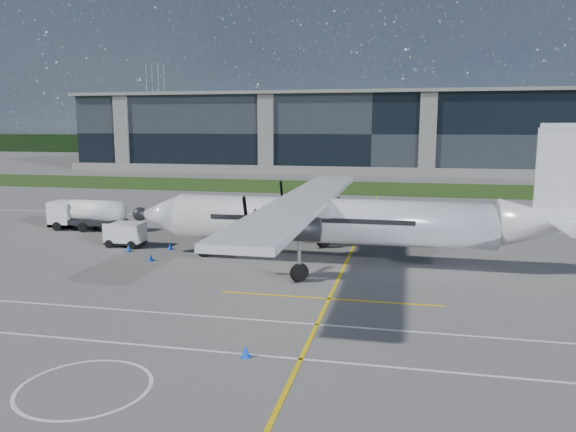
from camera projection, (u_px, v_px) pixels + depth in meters
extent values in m
plane|color=#5B5956|center=(355.00, 194.00, 74.92)|extent=(400.00, 400.00, 0.00)
cube|color=#223E11|center=(360.00, 188.00, 82.64)|extent=(400.00, 18.00, 0.04)
cube|color=black|center=(375.00, 133.00, 112.31)|extent=(120.00, 20.00, 15.00)
cube|color=black|center=(387.00, 146.00, 170.92)|extent=(400.00, 6.00, 6.00)
cube|color=yellow|center=(357.00, 240.00, 45.35)|extent=(0.20, 70.00, 0.01)
cube|color=white|center=(228.00, 353.00, 22.82)|extent=(90.00, 0.15, 0.01)
imported|color=#F25907|center=(212.00, 230.00, 44.41)|extent=(0.73, 0.89, 1.90)
cone|color=blue|center=(170.00, 246.00, 41.75)|extent=(0.36, 0.36, 0.50)
cone|color=blue|center=(129.00, 248.00, 41.06)|extent=(0.36, 0.36, 0.50)
cone|color=blue|center=(151.00, 257.00, 38.31)|extent=(0.36, 0.36, 0.50)
cone|color=blue|center=(246.00, 351.00, 22.38)|extent=(0.36, 0.36, 0.50)
cone|color=blue|center=(328.00, 222.00, 52.43)|extent=(0.36, 0.36, 0.50)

